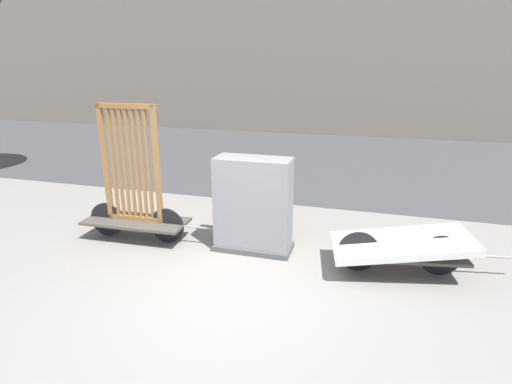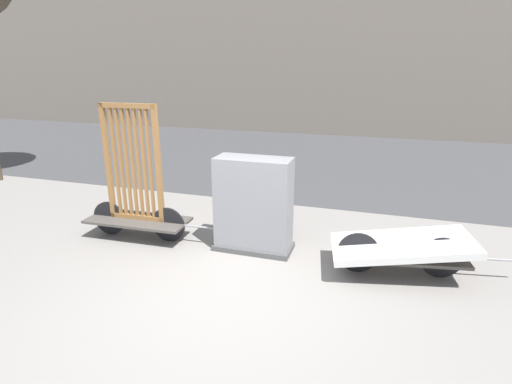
% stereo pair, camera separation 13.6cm
% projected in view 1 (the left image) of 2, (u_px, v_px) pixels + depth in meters
% --- Properties ---
extents(ground_plane, '(60.00, 60.00, 0.00)m').
position_uv_depth(ground_plane, '(227.00, 299.00, 4.69)').
color(ground_plane, gray).
extents(road_strip, '(56.00, 8.51, 0.01)m').
position_uv_depth(road_strip, '(317.00, 158.00, 11.76)').
color(road_strip, '#424244').
rests_on(road_strip, ground_plane).
extents(bike_cart_with_bedframe, '(2.32, 0.70, 2.10)m').
position_uv_depth(bike_cart_with_bedframe, '(134.00, 198.00, 6.11)').
color(bike_cart_with_bedframe, '#4C4742').
rests_on(bike_cart_with_bedframe, ground_plane).
extents(bike_cart_with_mattress, '(2.41, 1.15, 0.58)m').
position_uv_depth(bike_cart_with_mattress, '(400.00, 246.00, 5.18)').
color(bike_cart_with_mattress, '#4C4742').
rests_on(bike_cart_with_mattress, ground_plane).
extents(utility_cabinet, '(1.14, 0.53, 1.39)m').
position_uv_depth(utility_cabinet, '(253.00, 208.00, 5.77)').
color(utility_cabinet, '#4C4C4C').
rests_on(utility_cabinet, ground_plane).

